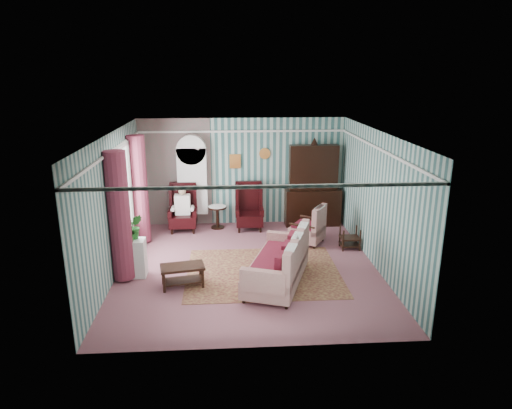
{
  "coord_description": "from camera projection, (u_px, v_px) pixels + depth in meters",
  "views": [
    {
      "loc": [
        -0.43,
        -9.11,
        4.12
      ],
      "look_at": [
        0.21,
        0.6,
        1.23
      ],
      "focal_mm": 32.0,
      "sensor_mm": 36.0,
      "label": 1
    }
  ],
  "objects": [
    {
      "name": "room_shell",
      "position": [
        218.0,
        175.0,
        9.47
      ],
      "size": [
        5.53,
        6.02,
        2.91
      ],
      "color": "#35605E",
      "rests_on": "ground"
    },
    {
      "name": "potted_plant_b",
      "position": [
        135.0,
        227.0,
        9.25
      ],
      "size": [
        0.33,
        0.28,
        0.52
      ],
      "primitive_type": "imported",
      "rotation": [
        0.0,
        0.0,
        0.22
      ],
      "color": "#244F18",
      "rests_on": "plant_stand"
    },
    {
      "name": "round_side_table",
      "position": [
        218.0,
        217.0,
        12.27
      ],
      "size": [
        0.5,
        0.5,
        0.6
      ],
      "primitive_type": "cylinder",
      "color": "black",
      "rests_on": "floor"
    },
    {
      "name": "coffee_table",
      "position": [
        183.0,
        276.0,
        8.97
      ],
      "size": [
        0.92,
        0.61,
        0.44
      ],
      "primitive_type": "cube",
      "rotation": [
        0.0,
        0.0,
        0.19
      ],
      "color": "black",
      "rests_on": "floor"
    },
    {
      "name": "floral_armchair",
      "position": [
        307.0,
        224.0,
        11.14
      ],
      "size": [
        1.16,
        1.14,
        0.98
      ],
      "primitive_type": "cube",
      "rotation": [
        0.0,
        0.0,
        1.02
      ],
      "color": "#C0B095",
      "rests_on": "floor"
    },
    {
      "name": "wingback_right",
      "position": [
        249.0,
        207.0,
        12.09
      ],
      "size": [
        0.76,
        0.8,
        1.25
      ],
      "primitive_type": "cube",
      "color": "black",
      "rests_on": "floor"
    },
    {
      "name": "potted_plant_c",
      "position": [
        129.0,
        230.0,
        9.23
      ],
      "size": [
        0.29,
        0.29,
        0.4
      ],
      "primitive_type": "imported",
      "rotation": [
        0.0,
        0.0,
        -0.36
      ],
      "color": "#24531A",
      "rests_on": "plant_stand"
    },
    {
      "name": "bookcase",
      "position": [
        193.0,
        186.0,
        12.22
      ],
      "size": [
        0.8,
        0.28,
        2.24
      ],
      "primitive_type": "cube",
      "color": "white",
      "rests_on": "floor"
    },
    {
      "name": "seated_woman",
      "position": [
        183.0,
        209.0,
        11.99
      ],
      "size": [
        0.44,
        0.4,
        1.18
      ],
      "primitive_type": null,
      "color": "silver",
      "rests_on": "floor"
    },
    {
      "name": "wingback_left",
      "position": [
        183.0,
        208.0,
        11.98
      ],
      "size": [
        0.76,
        0.8,
        1.25
      ],
      "primitive_type": "cube",
      "color": "black",
      "rests_on": "floor"
    },
    {
      "name": "nest_table",
      "position": [
        350.0,
        238.0,
        10.85
      ],
      "size": [
        0.45,
        0.38,
        0.54
      ],
      "primitive_type": "cube",
      "color": "black",
      "rests_on": "floor"
    },
    {
      "name": "plant_stand",
      "position": [
        132.0,
        258.0,
        9.36
      ],
      "size": [
        0.55,
        0.35,
        0.8
      ],
      "primitive_type": "cube",
      "color": "silver",
      "rests_on": "floor"
    },
    {
      "name": "dresser_hutch",
      "position": [
        313.0,
        183.0,
        12.3
      ],
      "size": [
        1.5,
        0.56,
        2.36
      ],
      "primitive_type": "cube",
      "color": "black",
      "rests_on": "floor"
    },
    {
      "name": "potted_plant_a",
      "position": [
        129.0,
        232.0,
        9.11
      ],
      "size": [
        0.41,
        0.38,
        0.39
      ],
      "primitive_type": "imported",
      "rotation": [
        0.0,
        0.0,
        0.26
      ],
      "color": "#1C591F",
      "rests_on": "plant_stand"
    },
    {
      "name": "rug",
      "position": [
        263.0,
        272.0,
        9.64
      ],
      "size": [
        3.2,
        2.6,
        0.01
      ],
      "primitive_type": "cube",
      "color": "#54241C",
      "rests_on": "floor"
    },
    {
      "name": "floor",
      "position": [
        248.0,
        267.0,
        9.91
      ],
      "size": [
        6.0,
        6.0,
        0.0
      ],
      "primitive_type": "plane",
      "color": "#874E5E",
      "rests_on": "ground"
    },
    {
      "name": "sofa",
      "position": [
        277.0,
        257.0,
        8.99
      ],
      "size": [
        1.74,
        2.39,
        1.13
      ],
      "primitive_type": "cube",
      "rotation": [
        0.0,
        0.0,
        1.24
      ],
      "color": "#BAB590",
      "rests_on": "floor"
    }
  ]
}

